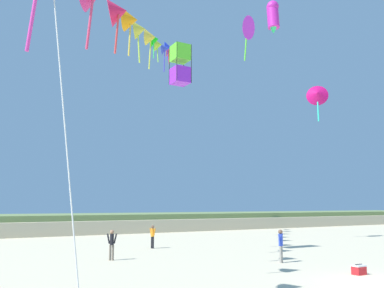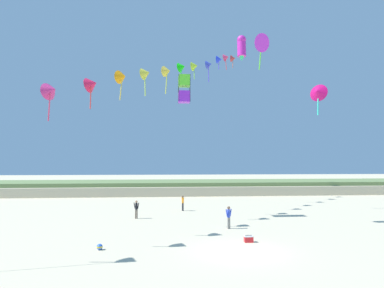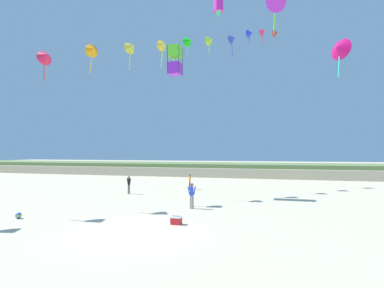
% 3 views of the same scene
% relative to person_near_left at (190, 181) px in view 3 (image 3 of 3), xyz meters
% --- Properties ---
extents(ground_plane, '(240.00, 240.00, 0.00)m').
position_rel_person_near_left_xyz_m(ground_plane, '(2.35, -17.00, -0.95)').
color(ground_plane, beige).
extents(dune_ridge, '(120.00, 12.91, 2.03)m').
position_rel_person_near_left_xyz_m(dune_ridge, '(2.35, 21.17, 0.06)').
color(dune_ridge, beige).
rests_on(dune_ridge, ground).
extents(person_near_left, '(0.28, 0.56, 1.64)m').
position_rel_person_near_left_xyz_m(person_near_left, '(0.00, 0.00, 0.00)').
color(person_near_left, black).
rests_on(person_near_left, ground).
extents(person_near_right, '(0.57, 0.33, 1.69)m').
position_rel_person_near_left_xyz_m(person_near_right, '(-4.64, -4.68, 0.03)').
color(person_near_right, '#726656').
rests_on(person_near_right, ground).
extents(person_mid_center, '(0.58, 0.38, 1.76)m').
position_rel_person_near_left_xyz_m(person_mid_center, '(3.04, -10.17, 0.07)').
color(person_mid_center, gray).
rests_on(person_mid_center, ground).
extents(kite_banner_string, '(21.36, 35.92, 22.30)m').
position_rel_person_near_left_xyz_m(kite_banner_string, '(-1.00, -1.58, 14.20)').
color(kite_banner_string, '#EC16CA').
extents(large_kite_low_lead, '(1.13, 1.13, 2.66)m').
position_rel_person_near_left_xyz_m(large_kite_low_lead, '(-0.15, -4.43, 11.43)').
color(large_kite_low_lead, purple).
extents(large_kite_mid_trail, '(1.96, 1.98, 3.39)m').
position_rel_person_near_left_xyz_m(large_kite_mid_trail, '(13.86, -3.31, 11.60)').
color(large_kite_mid_trail, '#C40E60').
extents(large_kite_high_solo, '(2.35, 1.82, 4.15)m').
position_rel_person_near_left_xyz_m(large_kite_high_solo, '(8.73, -0.08, 17.76)').
color(large_kite_high_solo, '#D633D6').
extents(large_kite_outer_drift, '(0.84, 0.94, 2.25)m').
position_rel_person_near_left_xyz_m(large_kite_outer_drift, '(4.63, -8.34, 14.40)').
color(large_kite_outer_drift, '#C624A5').
extents(beach_cooler, '(0.58, 0.41, 0.46)m').
position_rel_person_near_left_xyz_m(beach_cooler, '(3.46, -14.79, -0.73)').
color(beach_cooler, red).
rests_on(beach_cooler, ground).
extents(beach_ball, '(0.36, 0.36, 0.36)m').
position_rel_person_near_left_xyz_m(beach_ball, '(-6.00, -15.93, -0.77)').
color(beach_ball, blue).
rests_on(beach_ball, ground).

